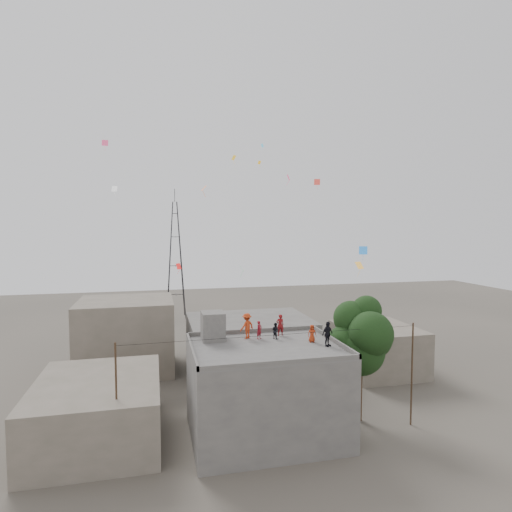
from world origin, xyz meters
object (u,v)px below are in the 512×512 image
Objects in this scene: tree at (362,338)px; transmission_tower at (175,260)px; person_red_adult at (280,325)px; person_dark_adult at (327,334)px; stair_head_box at (213,326)px.

transmission_tower is at bearing 106.09° from tree.
person_red_adult is 0.94× the size of person_dark_adult.
stair_head_box is at bearing 1.66° from person_red_adult.
tree is 5.75× the size of person_red_adult.
person_red_adult is at bearing -81.15° from transmission_tower.
transmission_tower reaches higher than person_red_adult.
transmission_tower is (-0.80, 37.40, 1.97)m from stair_head_box.
person_dark_adult reaches higher than person_red_adult.
person_red_adult is (-5.55, 2.06, 0.79)m from tree.
stair_head_box is 1.26× the size of person_red_adult.
stair_head_box is at bearing -88.77° from transmission_tower.
person_dark_adult is at bearing 124.06° from person_red_adult.
tree reaches higher than person_red_adult.
transmission_tower is at bearing -80.15° from person_red_adult.
person_dark_adult is (8.10, -40.85, -2.13)m from transmission_tower.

